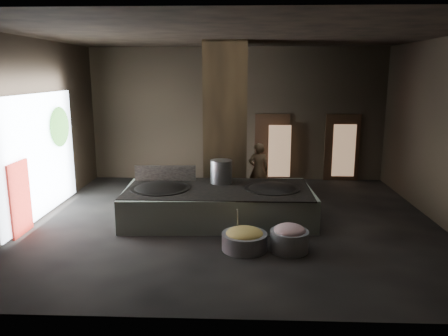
{
  "coord_description": "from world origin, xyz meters",
  "views": [
    {
      "loc": [
        0.16,
        -10.46,
        3.65
      ],
      "look_at": [
        -0.29,
        0.51,
        1.25
      ],
      "focal_mm": 35.0,
      "sensor_mm": 36.0,
      "label": 1
    }
  ],
  "objects_px": {
    "wok_left": "(160,191)",
    "wok_right": "(272,191)",
    "stock_pot": "(221,172)",
    "cook": "(258,170)",
    "meat_basin": "(289,241)",
    "hearth_platform": "(218,205)",
    "veg_basin": "(244,241)"
  },
  "relations": [
    {
      "from": "meat_basin",
      "to": "wok_left",
      "type": "bearing_deg",
      "value": 148.71
    },
    {
      "from": "hearth_platform",
      "to": "veg_basin",
      "type": "relative_size",
      "value": 4.85
    },
    {
      "from": "wok_left",
      "to": "wok_right",
      "type": "xyz_separation_m",
      "value": [
        2.8,
        0.1,
        0.0
      ]
    },
    {
      "from": "stock_pot",
      "to": "hearth_platform",
      "type": "bearing_deg",
      "value": -95.19
    },
    {
      "from": "veg_basin",
      "to": "meat_basin",
      "type": "bearing_deg",
      "value": -2.21
    },
    {
      "from": "stock_pot",
      "to": "veg_basin",
      "type": "height_order",
      "value": "stock_pot"
    },
    {
      "from": "stock_pot",
      "to": "wok_left",
      "type": "bearing_deg",
      "value": -158.2
    },
    {
      "from": "hearth_platform",
      "to": "cook",
      "type": "bearing_deg",
      "value": 61.41
    },
    {
      "from": "wok_left",
      "to": "stock_pot",
      "type": "height_order",
      "value": "stock_pot"
    },
    {
      "from": "cook",
      "to": "veg_basin",
      "type": "bearing_deg",
      "value": 79.05
    },
    {
      "from": "veg_basin",
      "to": "wok_right",
      "type": "bearing_deg",
      "value": 70.03
    },
    {
      "from": "wok_left",
      "to": "meat_basin",
      "type": "bearing_deg",
      "value": -31.29
    },
    {
      "from": "wok_right",
      "to": "meat_basin",
      "type": "relative_size",
      "value": 1.71
    },
    {
      "from": "hearth_platform",
      "to": "veg_basin",
      "type": "distance_m",
      "value": 1.99
    },
    {
      "from": "wok_right",
      "to": "meat_basin",
      "type": "bearing_deg",
      "value": -82.97
    },
    {
      "from": "stock_pot",
      "to": "veg_basin",
      "type": "relative_size",
      "value": 0.63
    },
    {
      "from": "wok_right",
      "to": "stock_pot",
      "type": "distance_m",
      "value": 1.44
    },
    {
      "from": "wok_right",
      "to": "meat_basin",
      "type": "distance_m",
      "value": 2.03
    },
    {
      "from": "cook",
      "to": "veg_basin",
      "type": "relative_size",
      "value": 1.69
    },
    {
      "from": "wok_left",
      "to": "wok_right",
      "type": "height_order",
      "value": "wok_left"
    },
    {
      "from": "stock_pot",
      "to": "cook",
      "type": "relative_size",
      "value": 0.37
    },
    {
      "from": "cook",
      "to": "stock_pot",
      "type": "bearing_deg",
      "value": 53.48
    },
    {
      "from": "hearth_platform",
      "to": "meat_basin",
      "type": "relative_size",
      "value": 5.83
    },
    {
      "from": "wok_left",
      "to": "stock_pot",
      "type": "xyz_separation_m",
      "value": [
        1.5,
        0.6,
        0.38
      ]
    },
    {
      "from": "wok_right",
      "to": "stock_pot",
      "type": "height_order",
      "value": "stock_pot"
    },
    {
      "from": "stock_pot",
      "to": "cook",
      "type": "xyz_separation_m",
      "value": [
        1.04,
        1.68,
        -0.32
      ]
    },
    {
      "from": "wok_left",
      "to": "stock_pot",
      "type": "relative_size",
      "value": 2.42
    },
    {
      "from": "hearth_platform",
      "to": "cook",
      "type": "height_order",
      "value": "cook"
    },
    {
      "from": "wok_left",
      "to": "meat_basin",
      "type": "relative_size",
      "value": 1.84
    },
    {
      "from": "hearth_platform",
      "to": "wok_left",
      "type": "xyz_separation_m",
      "value": [
        -1.45,
        -0.05,
        0.34
      ]
    },
    {
      "from": "cook",
      "to": "meat_basin",
      "type": "distance_m",
      "value": 4.21
    },
    {
      "from": "hearth_platform",
      "to": "wok_left",
      "type": "relative_size",
      "value": 3.17
    }
  ]
}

